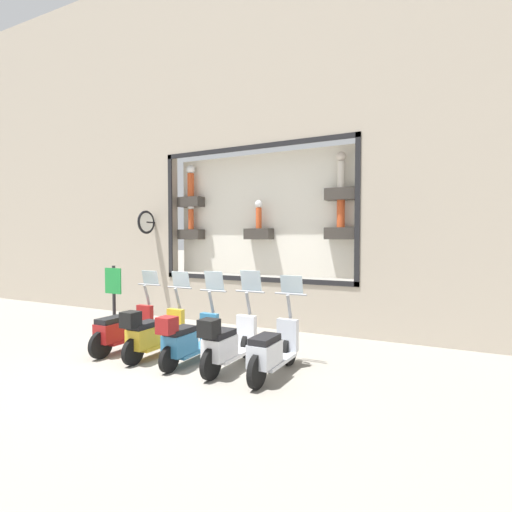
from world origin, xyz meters
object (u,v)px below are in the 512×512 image
scooter_white_1 (227,343)px  shop_sign_post (114,302)px  scooter_red_4 (122,330)px  scooter_teal_2 (187,339)px  scooter_yellow_3 (152,333)px  scooter_silver_0 (272,351)px

scooter_white_1 → shop_sign_post: 3.14m
shop_sign_post → scooter_red_4: bearing=-120.3°
scooter_teal_2 → scooter_red_4: size_ratio=0.99×
scooter_teal_2 → shop_sign_post: bearing=79.4°
scooter_white_1 → scooter_red_4: (0.06, 2.48, -0.04)m
scooter_teal_2 → shop_sign_post: 2.34m
scooter_teal_2 → shop_sign_post: shop_sign_post is taller
scooter_white_1 → scooter_yellow_3: (-0.01, 1.65, -0.01)m
scooter_yellow_3 → scooter_silver_0: bearing=-88.5°
scooter_white_1 → scooter_yellow_3: scooter_white_1 is taller
scooter_yellow_3 → scooter_red_4: bearing=85.5°
scooter_teal_2 → scooter_yellow_3: scooter_teal_2 is taller
scooter_red_4 → scooter_yellow_3: bearing=-94.5°
scooter_teal_2 → scooter_yellow_3: 0.83m
scooter_teal_2 → scooter_yellow_3: bearing=89.7°
scooter_teal_2 → shop_sign_post: size_ratio=1.06×
scooter_silver_0 → scooter_white_1: bearing=94.1°
shop_sign_post → scooter_silver_0: bearing=-95.1°
scooter_red_4 → scooter_white_1: bearing=-91.3°
scooter_silver_0 → scooter_teal_2: bearing=92.5°
scooter_white_1 → shop_sign_post: shop_sign_post is taller
scooter_white_1 → scooter_teal_2: 0.83m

